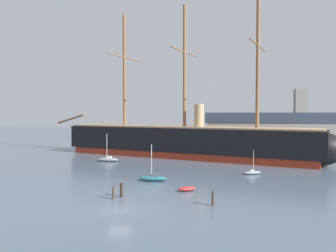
{
  "coord_description": "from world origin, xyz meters",
  "views": [
    {
      "loc": [
        11.43,
        -35.97,
        10.95
      ],
      "look_at": [
        0.19,
        32.35,
        8.17
      ],
      "focal_mm": 35.92,
      "sensor_mm": 36.0,
      "label": 1
    }
  ],
  "objects_px": {
    "mooring_piling_left_pair": "(213,198)",
    "dockside_warehouse_right": "(295,132)",
    "tall_ship": "(184,141)",
    "sailboat_alongside_bow": "(108,159)",
    "sailboat_near_centre": "(153,178)",
    "sailboat_mid_right": "(252,172)",
    "dinghy_foreground_right": "(187,189)",
    "sailboat_far_left": "(93,148)",
    "mooring_piling_nearest": "(121,190)",
    "dinghy_alongside_stern": "(259,163)",
    "seagull_in_flight": "(208,82)",
    "sailboat_far_right": "(295,154)",
    "mooring_piling_right_pair": "(114,193)"
  },
  "relations": [
    {
      "from": "tall_ship",
      "to": "sailboat_far_left",
      "type": "xyz_separation_m",
      "value": [
        -28.41,
        11.95,
        -3.5
      ]
    },
    {
      "from": "tall_ship",
      "to": "sailboat_alongside_bow",
      "type": "height_order",
      "value": "tall_ship"
    },
    {
      "from": "tall_ship",
      "to": "sailboat_near_centre",
      "type": "relative_size",
      "value": 12.62
    },
    {
      "from": "mooring_piling_left_pair",
      "to": "sailboat_near_centre",
      "type": "bearing_deg",
      "value": 128.01
    },
    {
      "from": "tall_ship",
      "to": "mooring_piling_left_pair",
      "type": "bearing_deg",
      "value": -78.93
    },
    {
      "from": "sailboat_far_left",
      "to": "dockside_warehouse_right",
      "type": "distance_m",
      "value": 58.61
    },
    {
      "from": "sailboat_alongside_bow",
      "to": "dockside_warehouse_right",
      "type": "distance_m",
      "value": 54.07
    },
    {
      "from": "sailboat_alongside_bow",
      "to": "sailboat_mid_right",
      "type": "bearing_deg",
      "value": -19.25
    },
    {
      "from": "tall_ship",
      "to": "dinghy_alongside_stern",
      "type": "relative_size",
      "value": 24.22
    },
    {
      "from": "sailboat_mid_right",
      "to": "mooring_piling_left_pair",
      "type": "bearing_deg",
      "value": -106.6
    },
    {
      "from": "dinghy_alongside_stern",
      "to": "sailboat_far_left",
      "type": "relative_size",
      "value": 0.5
    },
    {
      "from": "sailboat_near_centre",
      "to": "sailboat_far_left",
      "type": "relative_size",
      "value": 0.96
    },
    {
      "from": "sailboat_near_centre",
      "to": "sailboat_alongside_bow",
      "type": "distance_m",
      "value": 23.94
    },
    {
      "from": "dinghy_foreground_right",
      "to": "dinghy_alongside_stern",
      "type": "relative_size",
      "value": 0.94
    },
    {
      "from": "tall_ship",
      "to": "dinghy_alongside_stern",
      "type": "xyz_separation_m",
      "value": [
        16.83,
        -8.57,
        -3.66
      ]
    },
    {
      "from": "dinghy_foreground_right",
      "to": "seagull_in_flight",
      "type": "xyz_separation_m",
      "value": [
        1.81,
        22.24,
        16.82
      ]
    },
    {
      "from": "tall_ship",
      "to": "mooring_piling_left_pair",
      "type": "distance_m",
      "value": 42.64
    },
    {
      "from": "seagull_in_flight",
      "to": "dinghy_alongside_stern",
      "type": "bearing_deg",
      "value": 21.21
    },
    {
      "from": "sailboat_far_left",
      "to": "dockside_warehouse_right",
      "type": "height_order",
      "value": "dockside_warehouse_right"
    },
    {
      "from": "mooring_piling_nearest",
      "to": "dinghy_foreground_right",
      "type": "bearing_deg",
      "value": 30.21
    },
    {
      "from": "dinghy_foreground_right",
      "to": "dockside_warehouse_right",
      "type": "bearing_deg",
      "value": 64.85
    },
    {
      "from": "sailboat_mid_right",
      "to": "seagull_in_flight",
      "type": "relative_size",
      "value": 4.88
    },
    {
      "from": "sailboat_near_centre",
      "to": "sailboat_mid_right",
      "type": "distance_m",
      "value": 18.3
    },
    {
      "from": "sailboat_mid_right",
      "to": "mooring_piling_nearest",
      "type": "distance_m",
      "value": 26.31
    },
    {
      "from": "tall_ship",
      "to": "sailboat_mid_right",
      "type": "relative_size",
      "value": 17.43
    },
    {
      "from": "mooring_piling_left_pair",
      "to": "mooring_piling_right_pair",
      "type": "height_order",
      "value": "mooring_piling_left_pair"
    },
    {
      "from": "mooring_piling_nearest",
      "to": "dinghy_alongside_stern",
      "type": "bearing_deg",
      "value": 56.6
    },
    {
      "from": "sailboat_far_left",
      "to": "mooring_piling_nearest",
      "type": "relative_size",
      "value": 3.33
    },
    {
      "from": "sailboat_near_centre",
      "to": "dinghy_foreground_right",
      "type": "bearing_deg",
      "value": -43.72
    },
    {
      "from": "mooring_piling_nearest",
      "to": "mooring_piling_left_pair",
      "type": "distance_m",
      "value": 12.0
    },
    {
      "from": "sailboat_mid_right",
      "to": "dockside_warehouse_right",
      "type": "height_order",
      "value": "dockside_warehouse_right"
    },
    {
      "from": "dinghy_alongside_stern",
      "to": "dinghy_foreground_right",
      "type": "bearing_deg",
      "value": -115.25
    },
    {
      "from": "sailboat_mid_right",
      "to": "dinghy_alongside_stern",
      "type": "xyz_separation_m",
      "value": [
        2.35,
        11.99,
        -0.01
      ]
    },
    {
      "from": "sailboat_far_left",
      "to": "mooring_piling_nearest",
      "type": "height_order",
      "value": "sailboat_far_left"
    },
    {
      "from": "sailboat_alongside_bow",
      "to": "dockside_warehouse_right",
      "type": "height_order",
      "value": "dockside_warehouse_right"
    },
    {
      "from": "sailboat_mid_right",
      "to": "seagull_in_flight",
      "type": "distance_m",
      "value": 20.29
    },
    {
      "from": "sailboat_far_left",
      "to": "seagull_in_flight",
      "type": "bearing_deg",
      "value": -35.45
    },
    {
      "from": "sailboat_alongside_bow",
      "to": "sailboat_near_centre",
      "type": "bearing_deg",
      "value": -53.33
    },
    {
      "from": "sailboat_alongside_bow",
      "to": "sailboat_far_left",
      "type": "bearing_deg",
      "value": 119.6
    },
    {
      "from": "sailboat_far_right",
      "to": "mooring_piling_nearest",
      "type": "height_order",
      "value": "sailboat_far_right"
    },
    {
      "from": "sailboat_mid_right",
      "to": "seagull_in_flight",
      "type": "height_order",
      "value": "seagull_in_flight"
    },
    {
      "from": "sailboat_near_centre",
      "to": "dinghy_alongside_stern",
      "type": "relative_size",
      "value": 1.92
    },
    {
      "from": "tall_ship",
      "to": "sailboat_near_centre",
      "type": "xyz_separation_m",
      "value": [
        -1.69,
        -29.12,
        -3.51
      ]
    },
    {
      "from": "dinghy_foreground_right",
      "to": "sailboat_far_right",
      "type": "distance_m",
      "value": 47.16
    },
    {
      "from": "dinghy_foreground_right",
      "to": "sailboat_alongside_bow",
      "type": "distance_m",
      "value": 32.27
    },
    {
      "from": "tall_ship",
      "to": "dockside_warehouse_right",
      "type": "bearing_deg",
      "value": 32.35
    },
    {
      "from": "dinghy_alongside_stern",
      "to": "sailboat_far_right",
      "type": "bearing_deg",
      "value": 55.27
    },
    {
      "from": "sailboat_far_left",
      "to": "mooring_piling_right_pair",
      "type": "height_order",
      "value": "sailboat_far_left"
    },
    {
      "from": "mooring_piling_left_pair",
      "to": "dockside_warehouse_right",
      "type": "xyz_separation_m",
      "value": [
        21.43,
        60.48,
        4.62
      ]
    },
    {
      "from": "sailboat_far_left",
      "to": "mooring_piling_left_pair",
      "type": "distance_m",
      "value": 64.96
    }
  ]
}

